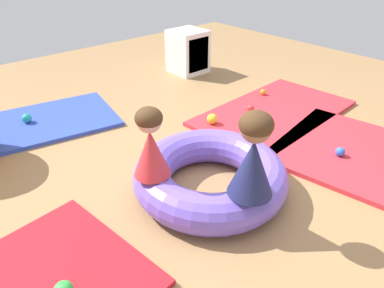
# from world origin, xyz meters

# --- Properties ---
(ground_plane) EXTENTS (8.00, 8.00, 0.00)m
(ground_plane) POSITION_xyz_m (0.00, 0.00, 0.00)
(ground_plane) COLOR #9E7549
(gym_mat_center_rear) EXTENTS (1.79, 1.09, 0.04)m
(gym_mat_center_rear) POSITION_xyz_m (1.27, 0.34, 0.02)
(gym_mat_center_rear) COLOR red
(gym_mat_center_rear) RESTS_ON ground
(gym_mat_near_right) EXTENTS (1.85, 1.21, 0.04)m
(gym_mat_near_right) POSITION_xyz_m (-0.81, 1.78, 0.02)
(gym_mat_near_right) COLOR #2D47B7
(gym_mat_near_right) RESTS_ON ground
(gym_mat_near_left) EXTENTS (1.38, 1.20, 0.04)m
(gym_mat_near_left) POSITION_xyz_m (1.13, -0.52, 0.02)
(gym_mat_near_left) COLOR red
(gym_mat_near_left) RESTS_ON ground
(inflatable_cushion) EXTENTS (1.13, 1.13, 0.28)m
(inflatable_cushion) POSITION_xyz_m (-0.14, -0.14, 0.14)
(inflatable_cushion) COLOR #7056D1
(inflatable_cushion) RESTS_ON ground
(child_in_red) EXTENTS (0.34, 0.34, 0.48)m
(child_in_red) POSITION_xyz_m (-0.56, -0.01, 0.51)
(child_in_red) COLOR red
(child_in_red) RESTS_ON inflatable_cushion
(child_in_navy) EXTENTS (0.40, 0.40, 0.55)m
(child_in_navy) POSITION_xyz_m (-0.22, -0.57, 0.54)
(child_in_navy) COLOR navy
(child_in_navy) RESTS_ON inflatable_cushion
(play_ball_orange) EXTENTS (0.07, 0.07, 0.07)m
(play_ball_orange) POSITION_xyz_m (1.53, 0.70, 0.07)
(play_ball_orange) COLOR orange
(play_ball_orange) RESTS_ON gym_mat_center_rear
(play_ball_teal) EXTENTS (0.09, 0.09, 0.09)m
(play_ball_teal) POSITION_xyz_m (-0.78, 1.80, 0.09)
(play_ball_teal) COLOR teal
(play_ball_teal) RESTS_ON gym_mat_near_right
(play_ball_red) EXTENTS (0.07, 0.07, 0.07)m
(play_ball_red) POSITION_xyz_m (1.07, 0.50, 0.08)
(play_ball_red) COLOR red
(play_ball_red) RESTS_ON gym_mat_center_rear
(play_ball_blue) EXTENTS (0.08, 0.08, 0.08)m
(play_ball_blue) POSITION_xyz_m (0.97, -0.57, 0.08)
(play_ball_blue) COLOR blue
(play_ball_blue) RESTS_ON gym_mat_near_left
(play_ball_yellow) EXTENTS (0.10, 0.10, 0.10)m
(play_ball_yellow) POSITION_xyz_m (0.57, 0.57, 0.09)
(play_ball_yellow) COLOR yellow
(play_ball_yellow) RESTS_ON gym_mat_center_rear
(storage_cube) EXTENTS (0.44, 0.44, 0.56)m
(storage_cube) POSITION_xyz_m (1.48, 1.95, 0.28)
(storage_cube) COLOR white
(storage_cube) RESTS_ON ground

